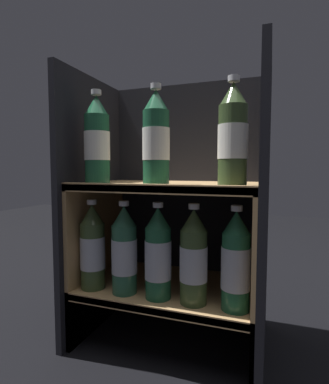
# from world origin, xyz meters

# --- Properties ---
(ground_plane) EXTENTS (6.00, 6.00, 0.00)m
(ground_plane) POSITION_xyz_m (0.00, 0.00, 0.00)
(ground_plane) COLOR black
(fridge_back_wall) EXTENTS (0.57, 0.02, 0.84)m
(fridge_back_wall) POSITION_xyz_m (0.00, 0.35, 0.42)
(fridge_back_wall) COLOR black
(fridge_back_wall) RESTS_ON ground_plane
(fridge_side_left) EXTENTS (0.02, 0.38, 0.84)m
(fridge_side_left) POSITION_xyz_m (-0.28, 0.17, 0.42)
(fridge_side_left) COLOR black
(fridge_side_left) RESTS_ON ground_plane
(fridge_side_right) EXTENTS (0.02, 0.38, 0.84)m
(fridge_side_right) POSITION_xyz_m (0.28, 0.17, 0.42)
(fridge_side_right) COLOR black
(fridge_side_right) RESTS_ON ground_plane
(shelf_lower) EXTENTS (0.53, 0.34, 0.18)m
(shelf_lower) POSITION_xyz_m (0.00, 0.16, 0.15)
(shelf_lower) COLOR tan
(shelf_lower) RESTS_ON ground_plane
(shelf_upper) EXTENTS (0.53, 0.34, 0.50)m
(shelf_upper) POSITION_xyz_m (0.00, 0.16, 0.36)
(shelf_upper) COLOR tan
(shelf_upper) RESTS_ON ground_plane
(bottle_upper_front_0) EXTENTS (0.07, 0.07, 0.27)m
(bottle_upper_front_0) POSITION_xyz_m (-0.19, 0.07, 0.62)
(bottle_upper_front_0) COLOR #1E5638
(bottle_upper_front_0) RESTS_ON shelf_upper
(bottle_upper_front_1) EXTENTS (0.07, 0.07, 0.27)m
(bottle_upper_front_1) POSITION_xyz_m (-0.01, 0.07, 0.62)
(bottle_upper_front_1) COLOR #1E5638
(bottle_upper_front_1) RESTS_ON shelf_upper
(bottle_upper_front_2) EXTENTS (0.07, 0.07, 0.27)m
(bottle_upper_front_2) POSITION_xyz_m (0.20, 0.07, 0.62)
(bottle_upper_front_2) COLOR #384C28
(bottle_upper_front_2) RESTS_ON shelf_upper
(bottle_lower_front_0) EXTENTS (0.07, 0.07, 0.27)m
(bottle_lower_front_0) POSITION_xyz_m (-0.21, 0.07, 0.30)
(bottle_lower_front_0) COLOR #384C28
(bottle_lower_front_0) RESTS_ON shelf_lower
(bottle_lower_front_1) EXTENTS (0.07, 0.07, 0.27)m
(bottle_lower_front_1) POSITION_xyz_m (-0.10, 0.07, 0.30)
(bottle_lower_front_1) COLOR #285B42
(bottle_lower_front_1) RESTS_ON shelf_lower
(bottle_lower_front_2) EXTENTS (0.07, 0.07, 0.27)m
(bottle_lower_front_2) POSITION_xyz_m (-0.00, 0.07, 0.30)
(bottle_lower_front_2) COLOR #1E5638
(bottle_lower_front_2) RESTS_ON shelf_lower
(bottle_lower_front_3) EXTENTS (0.07, 0.07, 0.27)m
(bottle_lower_front_3) POSITION_xyz_m (0.10, 0.07, 0.30)
(bottle_lower_front_3) COLOR #384C28
(bottle_lower_front_3) RESTS_ON shelf_lower
(bottle_lower_front_4) EXTENTS (0.07, 0.07, 0.27)m
(bottle_lower_front_4) POSITION_xyz_m (0.21, 0.07, 0.30)
(bottle_lower_front_4) COLOR #1E5638
(bottle_lower_front_4) RESTS_ON shelf_lower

